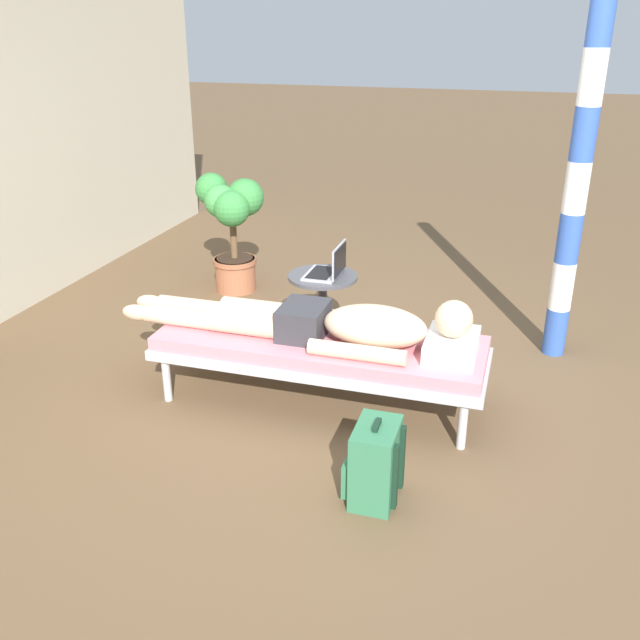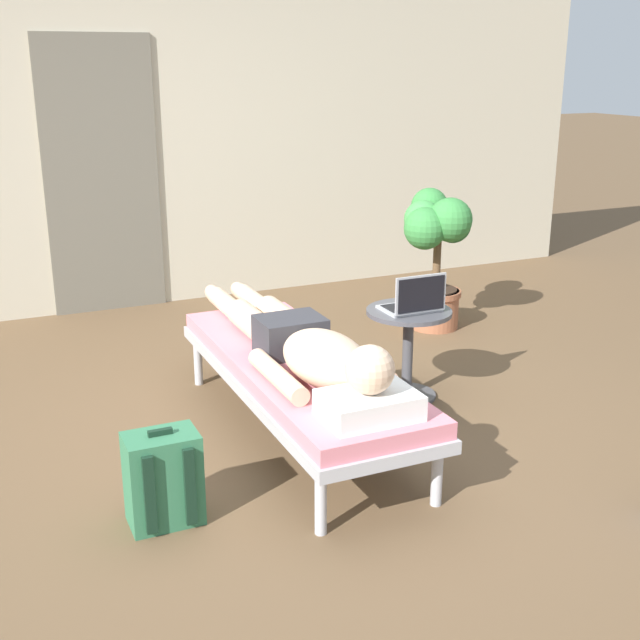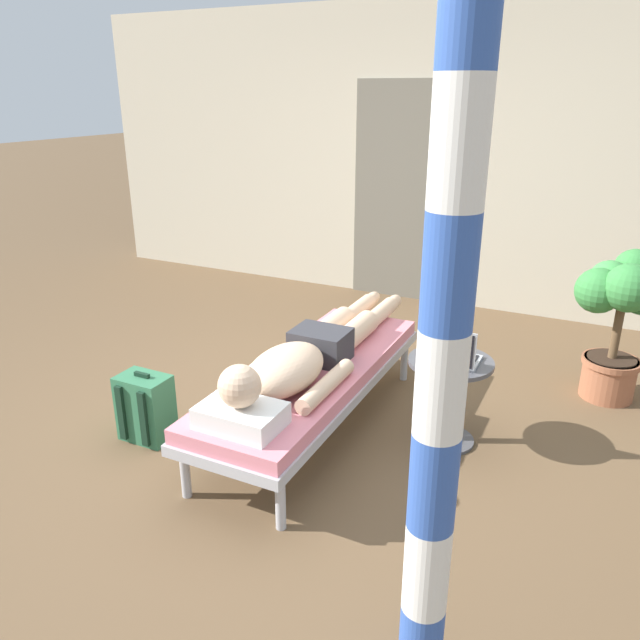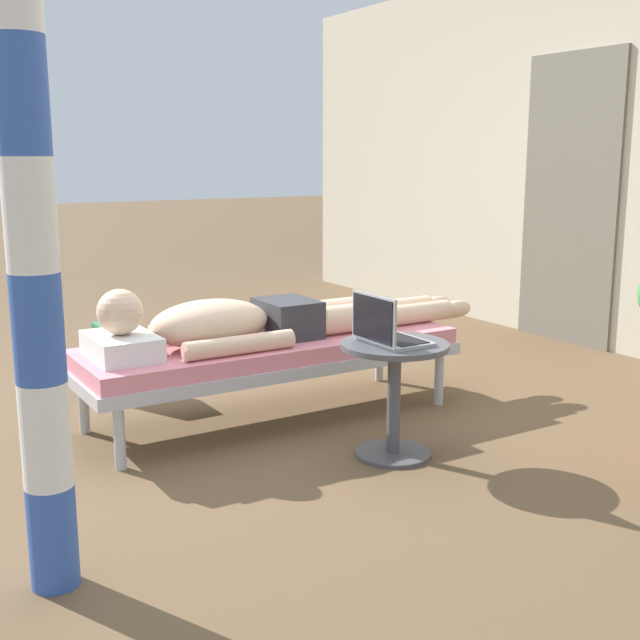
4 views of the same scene
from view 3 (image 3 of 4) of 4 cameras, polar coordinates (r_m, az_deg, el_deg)
ground_plane at (r=3.78m, az=-2.28°, el=-10.39°), size 40.00×40.00×0.00m
house_wall_back at (r=5.93m, az=11.92°, el=14.48°), size 7.60×0.20×2.70m
house_door_panel at (r=6.00m, az=7.11°, el=11.64°), size 0.84×0.03×2.04m
lounge_chair at (r=3.66m, az=-0.64°, el=-5.32°), size 0.65×1.97×0.42m
person_reclining at (r=3.51m, az=-1.32°, el=-3.40°), size 0.53×2.17×0.32m
side_table at (r=3.60m, az=11.90°, el=-6.08°), size 0.48×0.48×0.52m
laptop at (r=3.46m, az=11.96°, el=-3.09°), size 0.31×0.24×0.23m
backpack at (r=3.77m, az=-15.87°, el=-7.86°), size 0.30×0.26×0.42m
potted_plant at (r=4.37m, az=25.99°, el=0.86°), size 0.53×0.59×0.98m
porch_post at (r=1.80m, az=11.17°, el=-5.82°), size 0.15×0.15×2.32m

